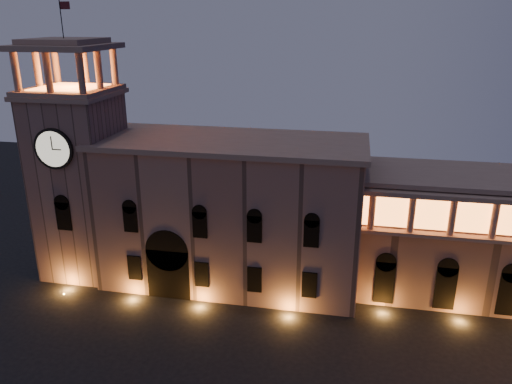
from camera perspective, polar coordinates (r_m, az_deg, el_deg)
government_building at (r=59.16m, az=-2.91°, el=-2.32°), size 30.80×12.80×17.60m
clock_tower at (r=63.95m, az=-19.43°, el=1.79°), size 9.80×9.80×32.40m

